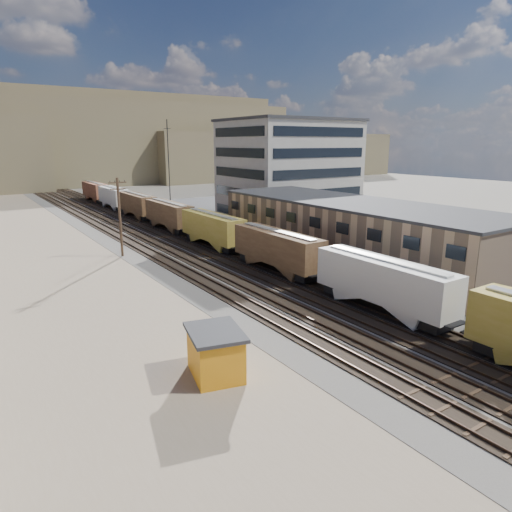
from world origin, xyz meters
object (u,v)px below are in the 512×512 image
utility_pole_north (120,216)px  parked_car_blue (289,222)px  freight_train (189,220)px  parked_car_white (511,280)px  maintenance_shed (215,353)px

utility_pole_north → parked_car_blue: bearing=9.4°
freight_train → parked_car_white: size_ratio=23.97×
parked_car_white → parked_car_blue: parked_car_blue is taller
freight_train → parked_car_white: freight_train is taller
freight_train → parked_car_blue: bearing=-3.2°
freight_train → parked_car_white: 43.70m
parked_car_white → parked_car_blue: bearing=74.6°
parked_car_white → parked_car_blue: size_ratio=0.84×
utility_pole_north → parked_car_white: bearing=-50.7°
utility_pole_north → freight_train: bearing=26.4°
freight_train → parked_car_blue: (18.39, -1.01, -1.97)m
utility_pole_north → parked_car_blue: 31.43m
maintenance_shed → parked_car_white: size_ratio=0.95×
freight_train → maintenance_shed: (-17.17, -39.81, -1.25)m
utility_pole_north → parked_car_blue: size_ratio=1.68×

